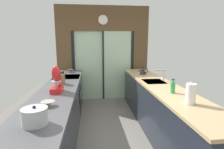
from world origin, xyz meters
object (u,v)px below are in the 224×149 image
(knife_block, at_px, (62,79))
(soap_bottle, at_px, (173,87))
(mixing_bowl_near, at_px, (48,103))
(kettle, at_px, (143,71))
(oven_range, at_px, (68,96))
(paper_towel_roll, at_px, (191,94))
(mixing_bowl_far, at_px, (70,71))
(stand_mixer, at_px, (57,82))
(stock_pot, at_px, (35,116))

(knife_block, relative_size, soap_bottle, 1.12)
(mixing_bowl_near, bearing_deg, kettle, 48.01)
(oven_range, relative_size, paper_towel_roll, 3.15)
(oven_range, distance_m, paper_towel_roll, 2.78)
(mixing_bowl_far, xyz_separation_m, stand_mixer, (0.00, -1.88, 0.12))
(soap_bottle, bearing_deg, stock_pot, -153.87)
(mixing_bowl_far, height_order, paper_towel_roll, paper_towel_roll)
(kettle, bearing_deg, paper_towel_roll, -90.05)
(oven_range, relative_size, knife_block, 3.71)
(oven_range, distance_m, stock_pot, 2.47)
(oven_range, xyz_separation_m, stock_pot, (0.02, -2.40, 0.55))
(paper_towel_roll, bearing_deg, stand_mixer, 157.31)
(knife_block, relative_size, stock_pot, 1.01)
(paper_towel_roll, bearing_deg, mixing_bowl_near, 175.85)
(stock_pot, bearing_deg, mixing_bowl_near, 90.00)
(mixing_bowl_near, relative_size, soap_bottle, 0.77)
(oven_range, relative_size, stand_mixer, 2.19)
(mixing_bowl_near, xyz_separation_m, knife_block, (0.00, 1.17, 0.06))
(oven_range, height_order, mixing_bowl_far, mixing_bowl_far)
(knife_block, bearing_deg, paper_towel_roll, -36.07)
(knife_block, bearing_deg, oven_range, 91.45)
(mixing_bowl_near, relative_size, stand_mixer, 0.40)
(oven_range, relative_size, mixing_bowl_near, 5.42)
(knife_block, height_order, stock_pot, knife_block)
(mixing_bowl_near, xyz_separation_m, mixing_bowl_far, (0.00, 2.49, 0.01))
(soap_bottle, bearing_deg, stand_mixer, 172.11)
(kettle, xyz_separation_m, soap_bottle, (-0.00, -1.61, 0.01))
(oven_range, height_order, stand_mixer, stand_mixer)
(mixing_bowl_far, relative_size, kettle, 0.65)
(oven_range, bearing_deg, mixing_bowl_near, -89.44)
(knife_block, xyz_separation_m, paper_towel_roll, (1.78, -1.30, 0.03))
(mixing_bowl_near, bearing_deg, paper_towel_roll, -4.15)
(stock_pot, bearing_deg, knife_block, 90.00)
(knife_block, distance_m, stand_mixer, 0.56)
(knife_block, relative_size, paper_towel_roll, 0.85)
(mixing_bowl_near, relative_size, kettle, 0.68)
(stand_mixer, distance_m, stock_pot, 1.12)
(mixing_bowl_far, height_order, stand_mixer, stand_mixer)
(soap_bottle, bearing_deg, knife_block, 155.82)
(stand_mixer, relative_size, kettle, 1.69)
(mixing_bowl_far, bearing_deg, kettle, -16.00)
(soap_bottle, relative_size, paper_towel_roll, 0.75)
(stock_pot, bearing_deg, paper_towel_roll, 11.92)
(mixing_bowl_far, bearing_deg, stand_mixer, -90.00)
(stand_mixer, xyz_separation_m, kettle, (1.78, 1.36, -0.08))
(mixing_bowl_near, distance_m, stand_mixer, 0.63)
(stock_pot, relative_size, kettle, 0.99)
(kettle, bearing_deg, soap_bottle, -90.06)
(kettle, relative_size, paper_towel_roll, 0.85)
(knife_block, bearing_deg, mixing_bowl_near, -90.00)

